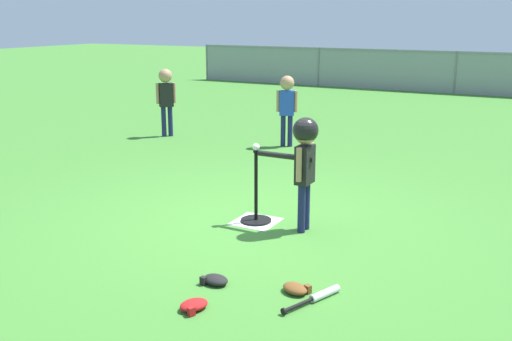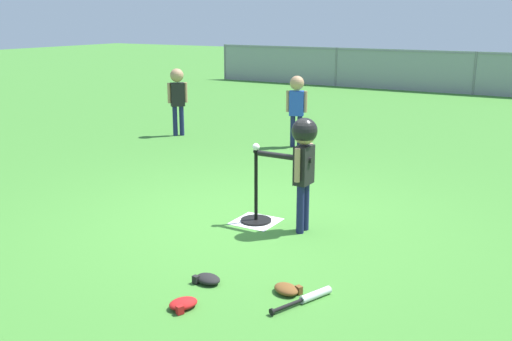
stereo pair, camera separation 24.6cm
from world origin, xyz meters
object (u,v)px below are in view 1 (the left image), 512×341
(glove_by_plate, at_px, (215,280))
(fielder_near_left, at_px, (287,101))
(baseball_on_tee, at_px, (256,147))
(batter_child, at_px, (304,151))
(batting_tee, at_px, (256,210))
(glove_near_bats, at_px, (194,305))
(glove_tossed_aside, at_px, (296,288))
(fielder_near_right, at_px, (166,93))
(spare_bat_silver, at_px, (319,296))

(glove_by_plate, bearing_deg, fielder_near_left, 108.66)
(baseball_on_tee, bearing_deg, batter_child, -1.07)
(batting_tee, bearing_deg, batter_child, -1.07)
(baseball_on_tee, height_order, glove_near_bats, baseball_on_tee)
(glove_near_bats, bearing_deg, glove_tossed_aside, 47.31)
(glove_by_plate, bearing_deg, fielder_near_right, 129.59)
(batter_child, distance_m, fielder_near_right, 5.17)
(fielder_near_left, distance_m, glove_by_plate, 5.24)
(baseball_on_tee, xyz_separation_m, fielder_near_right, (-3.49, 3.24, -0.03))
(batting_tee, relative_size, glove_near_bats, 2.84)
(batter_child, relative_size, glove_by_plate, 4.63)
(glove_near_bats, bearing_deg, fielder_near_right, 127.72)
(fielder_near_right, distance_m, glove_near_bats, 6.53)
(batting_tee, height_order, glove_near_bats, batting_tee)
(batting_tee, bearing_deg, fielder_near_left, 110.04)
(spare_bat_silver, bearing_deg, glove_by_plate, -170.77)
(fielder_near_left, bearing_deg, spare_bat_silver, -62.43)
(batting_tee, xyz_separation_m, spare_bat_silver, (1.23, -1.32, -0.10))
(batting_tee, distance_m, batter_child, 0.87)
(batting_tee, relative_size, fielder_near_right, 0.64)
(fielder_near_right, relative_size, glove_by_plate, 4.82)
(baseball_on_tee, relative_size, glove_tossed_aside, 0.28)
(batter_child, relative_size, glove_tossed_aside, 4.27)
(glove_by_plate, distance_m, glove_tossed_aside, 0.65)
(batter_child, distance_m, spare_bat_silver, 1.68)
(batter_child, bearing_deg, fielder_near_left, 117.31)
(batting_tee, distance_m, fielder_near_left, 3.74)
(batter_child, bearing_deg, fielder_near_right, 141.00)
(glove_by_plate, relative_size, glove_tossed_aside, 0.92)
(fielder_near_left, bearing_deg, fielder_near_right, -174.27)
(fielder_near_left, xyz_separation_m, spare_bat_silver, (2.50, -4.78, -0.71))
(fielder_near_right, bearing_deg, batting_tee, -42.93)
(batter_child, relative_size, glove_near_bats, 4.27)
(baseball_on_tee, bearing_deg, spare_bat_silver, -46.89)
(fielder_near_left, relative_size, glove_by_plate, 4.67)
(baseball_on_tee, bearing_deg, glove_by_plate, -74.73)
(batter_child, distance_m, fielder_near_left, 3.91)
(batter_child, height_order, glove_by_plate, batter_child)
(spare_bat_silver, relative_size, glove_near_bats, 2.11)
(batting_tee, xyz_separation_m, baseball_on_tee, (0.00, 0.00, 0.67))
(batting_tee, xyz_separation_m, batter_child, (0.53, -0.01, 0.68))
(batter_child, bearing_deg, glove_tossed_aside, -68.79)
(baseball_on_tee, bearing_deg, fielder_near_left, 110.04)
(fielder_near_left, bearing_deg, batter_child, -62.69)
(batter_child, distance_m, glove_by_plate, 1.64)
(fielder_near_right, bearing_deg, glove_tossed_aside, -45.14)
(spare_bat_silver, bearing_deg, glove_near_bats, -142.73)
(batting_tee, bearing_deg, glove_tossed_aside, -51.52)
(glove_near_bats, distance_m, glove_tossed_aside, 0.81)
(batting_tee, bearing_deg, fielder_near_right, 137.07)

